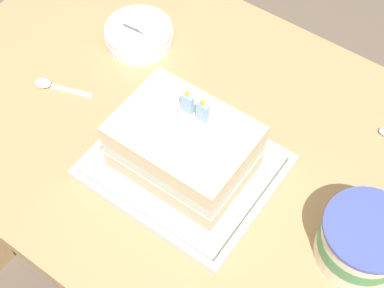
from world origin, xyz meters
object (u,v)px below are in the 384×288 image
(bowl_stack, at_px, (139,35))
(ice_cream_tub, at_px, (363,240))
(serving_spoon_near_tray, at_px, (48,84))
(foil_tray, at_px, (184,169))
(birthday_cake, at_px, (184,147))

(bowl_stack, xyz_separation_m, ice_cream_tub, (0.59, -0.17, 0.03))
(bowl_stack, height_order, serving_spoon_near_tray, bowl_stack)
(foil_tray, relative_size, birthday_cake, 1.41)
(foil_tray, distance_m, ice_cream_tub, 0.32)
(birthday_cake, xyz_separation_m, bowl_stack, (-0.27, 0.20, -0.06))
(birthday_cake, relative_size, bowl_stack, 1.55)
(birthday_cake, relative_size, ice_cream_tub, 1.57)
(ice_cream_tub, bearing_deg, birthday_cake, -173.41)
(ice_cream_tub, bearing_deg, bowl_stack, 164.05)
(bowl_stack, bearing_deg, birthday_cake, -37.45)
(birthday_cake, relative_size, serving_spoon_near_tray, 1.85)
(ice_cream_tub, relative_size, serving_spoon_near_tray, 1.18)
(birthday_cake, distance_m, bowl_stack, 0.34)
(serving_spoon_near_tray, bearing_deg, foil_tray, -0.31)
(foil_tray, height_order, ice_cream_tub, ice_cream_tub)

